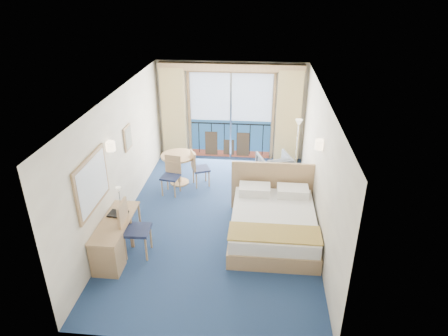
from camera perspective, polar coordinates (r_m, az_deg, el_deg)
The scene contains 22 objects.
floor at distance 8.65m, azimuth -0.82°, elevation -7.15°, with size 6.50×6.50×0.00m, color navy.
room_walls at distance 7.82m, azimuth -0.90°, elevation 3.83°, with size 4.04×6.54×2.72m.
balcony_door at distance 11.05m, azimuth 0.94°, elevation 7.04°, with size 2.36×0.03×2.52m.
curtain_left at distance 11.09m, azimuth -7.16°, elevation 7.64°, with size 0.65×0.22×2.55m, color #D7B376.
curtain_right at distance 10.86m, azimuth 9.16°, elevation 7.11°, with size 0.65×0.22×2.55m, color #D7B376.
pelmet at distance 10.55m, azimuth 0.99°, elevation 14.24°, with size 3.80×0.25×0.18m, color tan.
mirror at distance 7.10m, azimuth -18.33°, elevation -2.05°, with size 0.05×1.25×0.95m.
wall_print at distance 8.72m, azimuth -13.58°, elevation 4.22°, with size 0.04×0.42×0.52m.
sconce_left at distance 7.71m, azimuth -15.92°, elevation 3.03°, with size 0.18×0.18×0.18m, color beige.
sconce_right at distance 7.69m, azimuth 13.50°, elevation 3.27°, with size 0.18×0.18×0.18m, color beige.
bed at distance 8.00m, azimuth 7.03°, elevation -7.66°, with size 1.82×2.16×1.14m.
nightstand at distance 9.23m, azimuth 10.70°, elevation -3.27°, with size 0.44×0.42×0.57m, color #A07D54.
phone at distance 9.07m, azimuth 10.84°, elevation -1.49°, with size 0.19×0.15×0.08m, color white.
armchair at distance 10.09m, azimuth 7.14°, elevation 0.08°, with size 0.75×0.77×0.70m, color #444A53.
floor_lamp at distance 10.24m, azimuth 10.52°, elevation 4.92°, with size 0.20×0.20×1.48m.
desk at distance 7.43m, azimuth -16.08°, elevation -11.00°, with size 0.51×1.48×0.69m.
desk_chair at distance 7.50m, azimuth -13.13°, elevation -8.04°, with size 0.50×0.49×1.10m.
folder at distance 7.73m, azimuth -14.92°, elevation -6.35°, with size 0.34×0.25×0.03m, color black.
desk_lamp at distance 7.77m, azimuth -14.78°, elevation -3.50°, with size 0.12×0.12×0.43m.
round_table at distance 9.85m, azimuth -6.50°, elevation 0.88°, with size 0.85×0.85×0.76m.
table_chair_a at distance 9.72m, azimuth -3.79°, elevation 0.23°, with size 0.52×0.52×0.91m.
table_chair_b at distance 9.47m, azimuth -7.50°, elevation -0.65°, with size 0.46×0.47×0.92m.
Camera 1 is at (0.82, -7.20, 4.73)m, focal length 32.00 mm.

